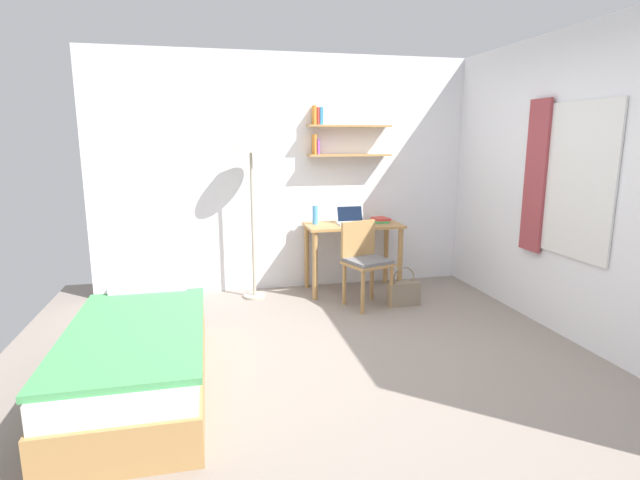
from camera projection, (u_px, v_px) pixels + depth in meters
name	position (u px, v px, depth m)	size (l,w,h in m)	color
ground_plane	(342.00, 359.00, 3.85)	(5.28, 5.28, 0.00)	gray
wall_back	(296.00, 173.00, 5.52)	(4.40, 0.27, 2.60)	white
wall_right	(580.00, 186.00, 4.05)	(0.10, 4.40, 2.60)	white
bed	(140.00, 354.00, 3.38)	(0.86, 1.98, 0.54)	#B2844C
desk	(353.00, 237.00, 5.48)	(1.05, 0.53, 0.77)	#B2844C
desk_chair	(365.00, 259.00, 5.03)	(0.53, 0.51, 0.86)	#B2844C
standing_lamp	(251.00, 152.00, 5.06)	(0.37, 0.37, 1.78)	#B2A893
laptop	(351.00, 219.00, 5.47)	(0.32, 0.21, 0.20)	#B7BABF
water_bottle	(315.00, 215.00, 5.41)	(0.06, 0.06, 0.21)	#4C99DB
book_stack	(380.00, 220.00, 5.54)	(0.18, 0.23, 0.05)	#4CA856
handbag	(403.00, 292.00, 5.08)	(0.33, 0.12, 0.41)	gray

